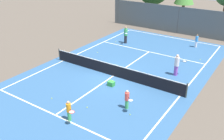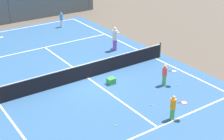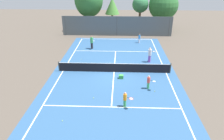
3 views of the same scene
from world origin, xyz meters
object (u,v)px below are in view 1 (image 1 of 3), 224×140
(tennis_ball_0, at_px, (98,52))
(tennis_ball_3, at_px, (200,59))
(player_4, at_px, (197,41))
(tennis_ball_7, at_px, (91,66))
(tennis_ball_1, at_px, (116,42))
(tennis_ball_6, at_px, (87,107))
(player_1, at_px, (126,35))
(tennis_ball_8, at_px, (102,70))
(player_0, at_px, (177,65))
(player_3, at_px, (127,99))
(player_2, at_px, (69,111))
(tennis_ball_5, at_px, (52,98))
(tennis_ball_2, at_px, (130,114))
(ball_crate, at_px, (111,83))

(tennis_ball_0, xyz_separation_m, tennis_ball_3, (8.89, 3.89, 0.00))
(player_4, xyz_separation_m, tennis_ball_7, (-6.09, -9.88, -0.66))
(tennis_ball_1, height_order, tennis_ball_6, same)
(player_1, bearing_deg, tennis_ball_8, -74.46)
(tennis_ball_0, relative_size, tennis_ball_6, 1.00)
(player_0, bearing_deg, player_1, 148.77)
(player_3, distance_m, tennis_ball_6, 2.61)
(player_0, xyz_separation_m, player_4, (-0.64, 7.41, -0.22))
(tennis_ball_3, height_order, tennis_ball_6, same)
(tennis_ball_7, height_order, tennis_ball_8, same)
(player_2, xyz_separation_m, tennis_ball_5, (-2.64, 1.09, -0.65))
(player_3, relative_size, tennis_ball_1, 19.86)
(player_2, relative_size, tennis_ball_1, 19.82)
(player_1, height_order, tennis_ball_6, player_1)
(tennis_ball_2, distance_m, tennis_ball_6, 2.78)
(tennis_ball_1, height_order, tennis_ball_7, same)
(player_2, distance_m, tennis_ball_6, 1.70)
(player_2, distance_m, tennis_ball_7, 7.70)
(tennis_ball_3, bearing_deg, player_0, -99.50)
(tennis_ball_7, bearing_deg, player_1, 95.39)
(tennis_ball_1, bearing_deg, tennis_ball_8, -65.72)
(player_3, height_order, tennis_ball_6, player_3)
(tennis_ball_1, distance_m, tennis_ball_5, 12.62)
(player_3, relative_size, tennis_ball_6, 19.86)
(player_2, bearing_deg, tennis_ball_0, 118.23)
(tennis_ball_0, bearing_deg, tennis_ball_3, 23.62)
(player_1, bearing_deg, player_4, 23.54)
(tennis_ball_1, bearing_deg, ball_crate, -58.90)
(ball_crate, distance_m, tennis_ball_2, 3.86)
(ball_crate, relative_size, tennis_ball_8, 7.05)
(player_4, bearing_deg, player_2, -98.10)
(player_2, distance_m, tennis_ball_5, 2.93)
(tennis_ball_1, height_order, tennis_ball_3, same)
(player_1, bearing_deg, tennis_ball_1, -166.47)
(tennis_ball_0, relative_size, tennis_ball_2, 1.00)
(player_2, bearing_deg, tennis_ball_1, 112.26)
(player_2, height_order, tennis_ball_6, player_2)
(tennis_ball_6, xyz_separation_m, tennis_ball_8, (-2.46, 5.05, 0.00))
(player_3, distance_m, tennis_ball_5, 5.18)
(tennis_ball_1, relative_size, tennis_ball_5, 1.00)
(player_0, distance_m, player_2, 9.65)
(tennis_ball_6, bearing_deg, player_0, 68.67)
(ball_crate, bearing_deg, tennis_ball_0, 135.35)
(tennis_ball_1, bearing_deg, player_1, 13.53)
(player_4, relative_size, tennis_ball_7, 20.64)
(player_1, height_order, player_2, player_1)
(player_2, height_order, tennis_ball_0, player_2)
(tennis_ball_0, height_order, tennis_ball_2, same)
(tennis_ball_1, bearing_deg, player_2, -67.74)
(tennis_ball_3, bearing_deg, ball_crate, -115.02)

